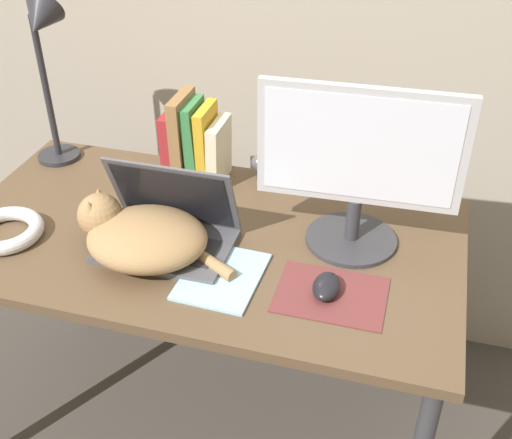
# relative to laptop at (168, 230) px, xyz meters

# --- Properties ---
(desk) EXTENTS (1.34, 0.73, 0.75)m
(desk) POSITION_rel_laptop_xyz_m (0.07, 0.07, -0.12)
(desk) COLOR brown
(desk) RESTS_ON ground_plane
(laptop) EXTENTS (0.33, 0.22, 0.23)m
(laptop) POSITION_rel_laptop_xyz_m (0.00, 0.00, 0.00)
(laptop) COLOR #4C4C51
(laptop) RESTS_ON desk
(cat) EXTENTS (0.43, 0.29, 0.14)m
(cat) POSITION_rel_laptop_xyz_m (-0.05, -0.06, 0.02)
(cat) COLOR #99754C
(cat) RESTS_ON desk
(external_monitor) EXTENTS (0.49, 0.24, 0.43)m
(external_monitor) POSITION_rel_laptop_xyz_m (0.45, 0.14, 0.18)
(external_monitor) COLOR #333338
(external_monitor) RESTS_ON desk
(mousepad) EXTENTS (0.25, 0.19, 0.00)m
(mousepad) POSITION_rel_laptop_xyz_m (0.44, -0.08, -0.04)
(mousepad) COLOR brown
(mousepad) RESTS_ON desk
(computer_mouse) EXTENTS (0.06, 0.10, 0.04)m
(computer_mouse) POSITION_rel_laptop_xyz_m (0.42, -0.08, -0.02)
(computer_mouse) COLOR black
(computer_mouse) RESTS_ON mousepad
(book_row) EXTENTS (0.18, 0.15, 0.26)m
(book_row) POSITION_rel_laptop_xyz_m (-0.05, 0.33, 0.07)
(book_row) COLOR maroon
(book_row) RESTS_ON desk
(desk_lamp) EXTENTS (0.17, 0.17, 0.52)m
(desk_lamp) POSITION_rel_laptop_xyz_m (-0.47, 0.30, 0.31)
(desk_lamp) COLOR #28282D
(desk_lamp) RESTS_ON desk
(cable_coil) EXTENTS (0.20, 0.20, 0.04)m
(cable_coil) POSITION_rel_laptop_xyz_m (-0.42, -0.09, -0.02)
(cable_coil) COLOR silver
(cable_coil) RESTS_ON desk
(notepad) EXTENTS (0.19, 0.24, 0.01)m
(notepad) POSITION_rel_laptop_xyz_m (0.17, -0.09, -0.04)
(notepad) COLOR #99C6E0
(notepad) RESTS_ON desk
(webcam) EXTENTS (0.05, 0.05, 0.08)m
(webcam) POSITION_rel_laptop_xyz_m (0.14, 0.38, 0.00)
(webcam) COLOR #232328
(webcam) RESTS_ON desk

